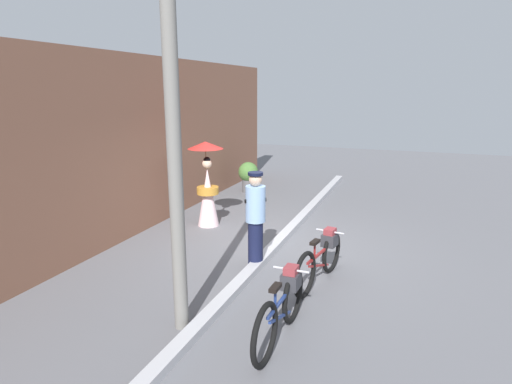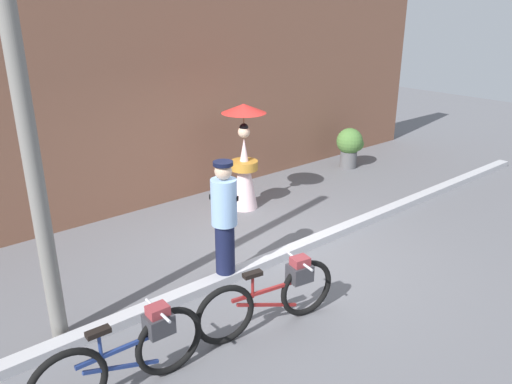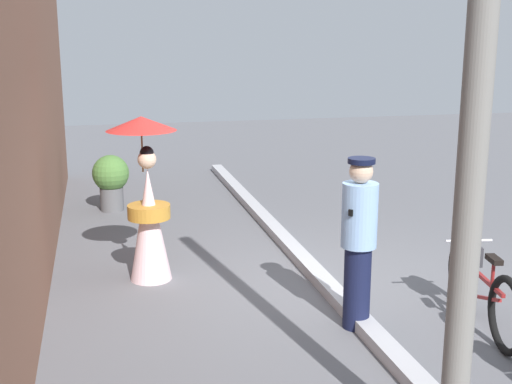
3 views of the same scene
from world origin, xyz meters
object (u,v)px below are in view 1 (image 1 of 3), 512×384
(person_with_parasol, at_px, (207,184))
(utility_pole, at_px, (174,144))
(bicycle_near_officer, at_px, (321,258))
(potted_plant_by_door, at_px, (249,175))
(bicycle_far_side, at_px, (282,306))
(person_officer, at_px, (255,217))

(person_with_parasol, xyz_separation_m, utility_pole, (-4.00, -1.64, 1.45))
(bicycle_near_officer, distance_m, potted_plant_by_door, 6.32)
(bicycle_far_side, bearing_deg, potted_plant_by_door, 24.71)
(person_officer, relative_size, utility_pole, 0.35)
(person_with_parasol, bearing_deg, potted_plant_by_door, 5.64)
(bicycle_near_officer, height_order, person_officer, person_officer)
(bicycle_far_side, distance_m, utility_pole, 2.37)
(person_officer, distance_m, person_with_parasol, 2.59)
(person_officer, height_order, utility_pole, utility_pole)
(bicycle_near_officer, relative_size, bicycle_far_side, 1.02)
(bicycle_far_side, bearing_deg, utility_pole, 99.61)
(bicycle_far_side, xyz_separation_m, utility_pole, (-0.22, 1.30, 1.97))
(person_with_parasol, distance_m, utility_pole, 4.56)
(bicycle_near_officer, height_order, bicycle_far_side, bicycle_far_side)
(bicycle_near_officer, relative_size, utility_pole, 0.37)
(person_with_parasol, height_order, potted_plant_by_door, person_with_parasol)
(utility_pole, bearing_deg, person_officer, -5.24)
(person_officer, distance_m, potted_plant_by_door, 5.59)
(person_with_parasol, relative_size, potted_plant_by_door, 2.10)
(utility_pole, bearing_deg, potted_plant_by_door, 15.07)
(person_officer, relative_size, person_with_parasol, 0.88)
(person_officer, xyz_separation_m, person_with_parasol, (1.81, 1.84, 0.05))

